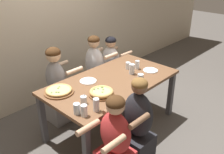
# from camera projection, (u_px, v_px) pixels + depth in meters

# --- Properties ---
(ground_plane) EXTENTS (18.00, 18.00, 0.00)m
(ground_plane) POSITION_uv_depth(u_px,v_px,m) (112.00, 126.00, 3.68)
(ground_plane) COLOR #514C47
(ground_plane) RESTS_ON ground
(restaurant_back_panel) EXTENTS (10.00, 0.06, 3.20)m
(restaurant_back_panel) POSITION_uv_depth(u_px,v_px,m) (46.00, 4.00, 3.85)
(restaurant_back_panel) COLOR beige
(restaurant_back_panel) RESTS_ON ground
(dining_table) EXTENTS (1.83, 0.98, 0.76)m
(dining_table) POSITION_uv_depth(u_px,v_px,m) (112.00, 86.00, 3.38)
(dining_table) COLOR brown
(dining_table) RESTS_ON ground
(pizza_board_main) EXTENTS (0.31, 0.31, 0.07)m
(pizza_board_main) POSITION_uv_depth(u_px,v_px,m) (101.00, 93.00, 2.98)
(pizza_board_main) COLOR brown
(pizza_board_main) RESTS_ON dining_table
(pizza_board_second) EXTENTS (0.37, 0.37, 0.05)m
(pizza_board_second) POSITION_uv_depth(u_px,v_px,m) (59.00, 91.00, 3.04)
(pizza_board_second) COLOR brown
(pizza_board_second) RESTS_ON dining_table
(empty_plate_a) EXTENTS (0.22, 0.22, 0.02)m
(empty_plate_a) POSITION_uv_depth(u_px,v_px,m) (88.00, 81.00, 3.32)
(empty_plate_a) COLOR white
(empty_plate_a) RESTS_ON dining_table
(empty_plate_b) EXTENTS (0.21, 0.21, 0.02)m
(empty_plate_b) POSITION_uv_depth(u_px,v_px,m) (150.00, 70.00, 3.63)
(empty_plate_b) COLOR white
(empty_plate_b) RESTS_ON dining_table
(cocktail_glass_blue) EXTENTS (0.07, 0.07, 0.11)m
(cocktail_glass_blue) POSITION_uv_depth(u_px,v_px,m) (84.00, 100.00, 2.81)
(cocktail_glass_blue) COLOR silver
(cocktail_glass_blue) RESTS_ON dining_table
(drinking_glass_a) EXTENTS (0.08, 0.08, 0.15)m
(drinking_glass_a) POSITION_uv_depth(u_px,v_px,m) (132.00, 70.00, 3.51)
(drinking_glass_a) COLOR silver
(drinking_glass_a) RESTS_ON dining_table
(drinking_glass_b) EXTENTS (0.07, 0.07, 0.10)m
(drinking_glass_b) POSITION_uv_depth(u_px,v_px,m) (128.00, 65.00, 3.67)
(drinking_glass_b) COLOR silver
(drinking_glass_b) RESTS_ON dining_table
(drinking_glass_c) EXTENTS (0.07, 0.07, 0.15)m
(drinking_glass_c) POSITION_uv_depth(u_px,v_px,m) (96.00, 105.00, 2.66)
(drinking_glass_c) COLOR silver
(drinking_glass_c) RESTS_ON dining_table
(drinking_glass_d) EXTENTS (0.06, 0.06, 0.13)m
(drinking_glass_d) POSITION_uv_depth(u_px,v_px,m) (137.00, 65.00, 3.67)
(drinking_glass_d) COLOR silver
(drinking_glass_d) RESTS_ON dining_table
(drinking_glass_e) EXTENTS (0.08, 0.08, 0.12)m
(drinking_glass_e) POSITION_uv_depth(u_px,v_px,m) (140.00, 79.00, 3.27)
(drinking_glass_e) COLOR silver
(drinking_glass_e) RESTS_ON dining_table
(drinking_glass_f) EXTENTS (0.07, 0.07, 0.12)m
(drinking_glass_f) POSITION_uv_depth(u_px,v_px,m) (77.00, 109.00, 2.62)
(drinking_glass_f) COLOR silver
(drinking_glass_f) RESTS_ON dining_table
(drinking_glass_g) EXTENTS (0.07, 0.07, 0.13)m
(drinking_glass_g) POSITION_uv_depth(u_px,v_px,m) (84.00, 111.00, 2.58)
(drinking_glass_g) COLOR silver
(drinking_glass_g) RESTS_ON dining_table
(diner_far_right) EXTENTS (0.51, 0.40, 1.06)m
(diner_far_right) POSITION_uv_depth(u_px,v_px,m) (111.00, 69.00, 4.38)
(diner_far_right) COLOR silver
(diner_far_right) RESTS_ON ground
(diner_far_midleft) EXTENTS (0.51, 0.40, 1.16)m
(diner_far_midleft) POSITION_uv_depth(u_px,v_px,m) (57.00, 88.00, 3.61)
(diner_far_midleft) COLOR #99999E
(diner_far_midleft) RESTS_ON ground
(diner_near_midleft) EXTENTS (0.51, 0.40, 1.15)m
(diner_near_midleft) POSITION_uv_depth(u_px,v_px,m) (137.00, 129.00, 2.79)
(diner_near_midleft) COLOR #232328
(diner_near_midleft) RESTS_ON ground
(diner_near_left) EXTENTS (0.51, 0.40, 1.10)m
(diner_near_left) POSITION_uv_depth(u_px,v_px,m) (115.00, 147.00, 2.56)
(diner_near_left) COLOR #B22D2D
(diner_near_left) RESTS_ON ground
(diner_far_midright) EXTENTS (0.51, 0.40, 1.16)m
(diner_far_midright) POSITION_uv_depth(u_px,v_px,m) (95.00, 73.00, 4.11)
(diner_far_midright) COLOR silver
(diner_far_midright) RESTS_ON ground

